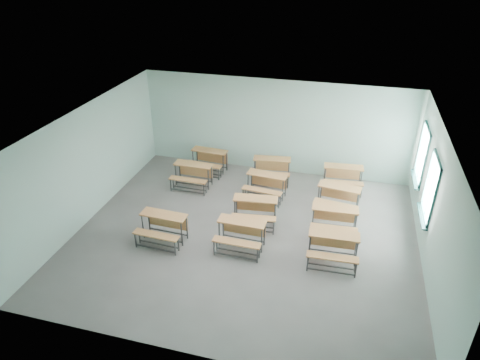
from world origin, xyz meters
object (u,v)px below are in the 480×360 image
object	(u,v)px
desk_unit_r2c2	(338,195)
desk_unit_r3c2	(343,175)
desk_unit_r0c0	(163,224)
desk_unit_r3c1	(272,167)
desk_unit_r0c1	(241,231)
desk_unit_r2c1	(266,183)
desk_unit_r1c1	(255,208)
desk_unit_r1c2	(334,218)
desk_unit_r0c2	(333,245)
desk_unit_r2c0	(192,172)
desk_unit_r3c0	(209,158)

from	to	relation	value
desk_unit_r2c2	desk_unit_r3c2	bearing A→B (deg)	94.85
desk_unit_r0c0	desk_unit_r3c1	world-z (taller)	same
desk_unit_r3c2	desk_unit_r0c1	bearing A→B (deg)	-127.18
desk_unit_r0c1	desk_unit_r2c1	size ratio (longest dim) A/B	0.95
desk_unit_r2c1	desk_unit_r3c1	xyz separation A→B (m)	(-0.04, 1.12, 0.00)
desk_unit_r0c0	desk_unit_r1c1	size ratio (longest dim) A/B	0.96
desk_unit_r1c2	desk_unit_r2c2	xyz separation A→B (m)	(0.02, 1.21, 0.00)
desk_unit_r2c2	desk_unit_r3c1	world-z (taller)	same
desk_unit_r0c2	desk_unit_r2c1	distance (m)	3.43
desk_unit_r1c1	desk_unit_r2c0	size ratio (longest dim) A/B	1.06
desk_unit_r2c0	desk_unit_r3c0	xyz separation A→B (m)	(0.16, 1.13, 0.00)
desk_unit_r0c1	desk_unit_r0c2	world-z (taller)	same
desk_unit_r0c2	desk_unit_r2c2	bearing A→B (deg)	88.35
desk_unit_r1c1	desk_unit_r3c0	size ratio (longest dim) A/B	1.02
desk_unit_r0c1	desk_unit_r3c2	world-z (taller)	same
desk_unit_r0c2	desk_unit_r3c1	world-z (taller)	same
desk_unit_r0c0	desk_unit_r2c0	bearing A→B (deg)	98.17
desk_unit_r2c0	desk_unit_r2c2	bearing A→B (deg)	-1.99
desk_unit_r0c0	desk_unit_r2c1	bearing A→B (deg)	56.15
desk_unit_r2c0	desk_unit_r2c2	xyz separation A→B (m)	(4.61, -0.26, 0.00)
desk_unit_r0c2	desk_unit_r2c0	world-z (taller)	same
desk_unit_r1c2	desk_unit_r3c2	xyz separation A→B (m)	(0.09, 2.55, 0.00)
desk_unit_r0c1	desk_unit_r3c1	distance (m)	3.77
desk_unit_r0c0	desk_unit_r1c1	bearing A→B (deg)	36.11
desk_unit_r0c2	desk_unit_r3c2	world-z (taller)	same
desk_unit_r3c2	desk_unit_r2c1	bearing A→B (deg)	-158.67
desk_unit_r0c1	desk_unit_r2c1	bearing A→B (deg)	89.07
desk_unit_r0c1	desk_unit_r2c0	xyz separation A→B (m)	(-2.33, 2.71, 0.00)
desk_unit_r0c0	desk_unit_r1c2	distance (m)	4.55
desk_unit_r1c1	desk_unit_r2c2	bearing A→B (deg)	23.30
desk_unit_r0c2	desk_unit_r3c2	size ratio (longest dim) A/B	0.97
desk_unit_r2c1	desk_unit_r3c2	distance (m)	2.53
desk_unit_r3c2	desk_unit_r0c0	bearing A→B (deg)	-142.93
desk_unit_r2c1	desk_unit_r0c0	bearing A→B (deg)	-120.31
desk_unit_r3c0	desk_unit_r3c1	bearing A→B (deg)	2.62
desk_unit_r0c1	desk_unit_r3c2	distance (m)	4.46
desk_unit_r0c2	desk_unit_r2c2	xyz separation A→B (m)	(-0.03, 2.41, 0.00)
desk_unit_r0c1	desk_unit_r0c2	distance (m)	2.32
desk_unit_r0c1	desk_unit_r1c1	size ratio (longest dim) A/B	0.94
desk_unit_r0c1	desk_unit_r2c2	xyz separation A→B (m)	(2.28, 2.45, 0.00)
desk_unit_r2c1	desk_unit_r3c0	size ratio (longest dim) A/B	1.02
desk_unit_r0c1	desk_unit_r3c0	xyz separation A→B (m)	(-2.16, 3.84, 0.00)
desk_unit_r2c1	desk_unit_r3c1	bearing A→B (deg)	98.35
desk_unit_r3c0	desk_unit_r3c1	xyz separation A→B (m)	(2.21, -0.07, 0.00)
desk_unit_r3c1	desk_unit_r3c2	bearing A→B (deg)	-7.33
desk_unit_r2c1	desk_unit_r3c1	world-z (taller)	same
desk_unit_r0c2	desk_unit_r2c0	distance (m)	5.36
desk_unit_r1c2	desk_unit_r3c2	bearing A→B (deg)	84.75
desk_unit_r0c0	desk_unit_r3c2	distance (m)	5.96
desk_unit_r1c1	desk_unit_r2c2	distance (m)	2.53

